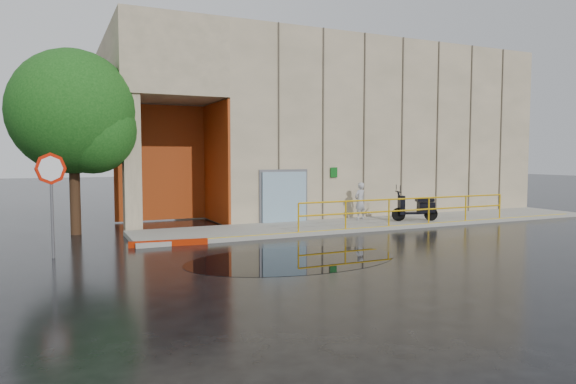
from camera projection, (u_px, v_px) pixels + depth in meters
name	position (u px, v px, depth m)	size (l,w,h in m)	color
ground	(360.00, 250.00, 15.16)	(120.00, 120.00, 0.00)	black
sidewalk	(383.00, 223.00, 20.91)	(20.00, 3.00, 0.15)	gray
building	(329.00, 129.00, 26.95)	(20.00, 10.17, 8.00)	gray
guardrail	(409.00, 211.00, 19.75)	(9.56, 0.06, 1.03)	#DAA20B
person	(360.00, 201.00, 21.30)	(0.56, 0.37, 1.54)	#9C9CA0
scooter	(416.00, 200.00, 20.78)	(1.95, 1.15, 1.47)	black
stop_sign	(51.00, 183.00, 13.83)	(0.80, 0.40, 2.87)	slate
red_curb	(169.00, 243.00, 15.87)	(2.40, 0.18, 0.18)	#981B01
puddle	(293.00, 259.00, 13.79)	(5.93, 3.65, 0.01)	black
tree_near	(78.00, 117.00, 17.91)	(4.34, 4.34, 6.50)	black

